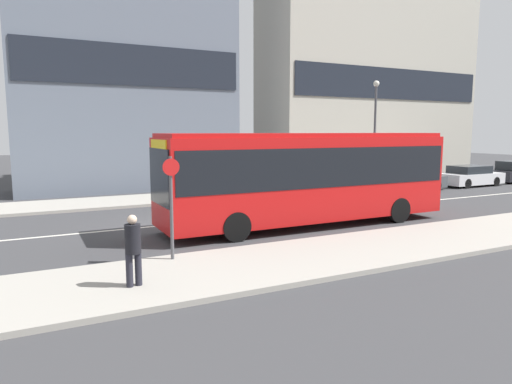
# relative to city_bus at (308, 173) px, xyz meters

# --- Properties ---
(ground_plane) EXTENTS (120.00, 120.00, 0.00)m
(ground_plane) POSITION_rel_city_bus_xyz_m (-4.46, 2.31, -1.96)
(ground_plane) COLOR #3A3A3D
(sidewalk_near) EXTENTS (44.00, 3.50, 0.13)m
(sidewalk_near) POSITION_rel_city_bus_xyz_m (-4.46, -3.94, -1.89)
(sidewalk_near) COLOR #A39E93
(sidewalk_near) RESTS_ON ground_plane
(sidewalk_far) EXTENTS (44.00, 3.50, 0.13)m
(sidewalk_far) POSITION_rel_city_bus_xyz_m (-4.46, 8.56, -1.89)
(sidewalk_far) COLOR #A39E93
(sidewalk_far) RESTS_ON ground_plane
(lane_centerline) EXTENTS (41.80, 0.16, 0.01)m
(lane_centerline) POSITION_rel_city_bus_xyz_m (-4.46, 2.31, -1.95)
(lane_centerline) COLOR silver
(lane_centerline) RESTS_ON ground_plane
(apartment_block_right_tower) EXTENTS (17.53, 5.35, 25.13)m
(apartment_block_right_tower) POSITION_rel_city_bus_xyz_m (15.02, 14.45, 10.60)
(apartment_block_right_tower) COLOR #B7B2A3
(apartment_block_right_tower) RESTS_ON ground_plane
(city_bus) EXTENTS (11.05, 2.56, 3.41)m
(city_bus) POSITION_rel_city_bus_xyz_m (0.00, 0.00, 0.00)
(city_bus) COLOR red
(city_bus) RESTS_ON ground_plane
(parked_car_0) EXTENTS (4.27, 1.84, 1.26)m
(parked_car_0) POSITION_rel_city_bus_xyz_m (11.00, 5.85, -1.35)
(parked_car_0) COLOR #4C5156
(parked_car_0) RESTS_ON ground_plane
(parked_car_1) EXTENTS (4.26, 1.87, 1.30)m
(parked_car_1) POSITION_rel_city_bus_xyz_m (16.08, 5.73, -1.34)
(parked_car_1) COLOR silver
(parked_car_1) RESTS_ON ground_plane
(pedestrian_near_stop) EXTENTS (0.35, 0.34, 1.57)m
(pedestrian_near_stop) POSITION_rel_city_bus_xyz_m (-7.25, -4.31, -0.94)
(pedestrian_near_stop) COLOR #23232D
(pedestrian_near_stop) RESTS_ON sidewalk_near
(bus_stop_sign) EXTENTS (0.44, 0.12, 2.70)m
(bus_stop_sign) POSITION_rel_city_bus_xyz_m (-5.90, -2.64, -0.25)
(bus_stop_sign) COLOR #4C4C51
(bus_stop_sign) RESTS_ON sidewalk_near
(street_lamp) EXTENTS (0.36, 0.36, 6.35)m
(street_lamp) POSITION_rel_city_bus_xyz_m (9.73, 7.58, 2.09)
(street_lamp) COLOR #4C4C51
(street_lamp) RESTS_ON sidewalk_far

